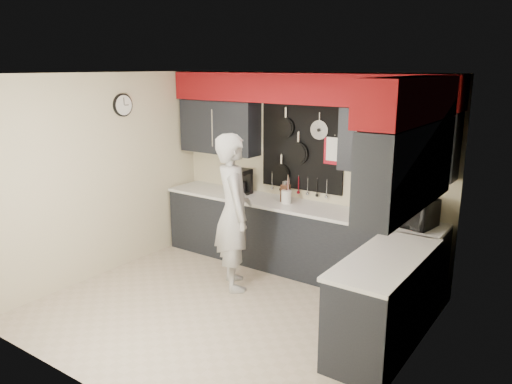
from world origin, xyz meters
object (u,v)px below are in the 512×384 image
Objects in this scene: microwave at (409,211)px; utensil_crock at (286,197)px; knife_block at (285,193)px; person at (234,212)px; coffee_maker at (244,181)px.

microwave reaches higher than utensil_crock.
person reaches higher than knife_block.
knife_block is 0.12× the size of person.
coffee_maker is (-2.37, 0.07, 0.03)m from microwave.
coffee_maker reaches higher than utensil_crock.
person is (-1.85, -0.85, -0.12)m from microwave.
coffee_maker is at bearing -171.97° from microwave.
coffee_maker is at bearing -17.60° from person.
utensil_crock is 0.76m from coffee_maker.
coffee_maker is at bearing 174.03° from knife_block.
knife_block reaches higher than utensil_crock.
utensil_crock is (0.06, -0.07, -0.03)m from knife_block.
person is at bearing -106.15° from knife_block.
knife_block is at bearing -172.19° from microwave.
person reaches higher than microwave.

